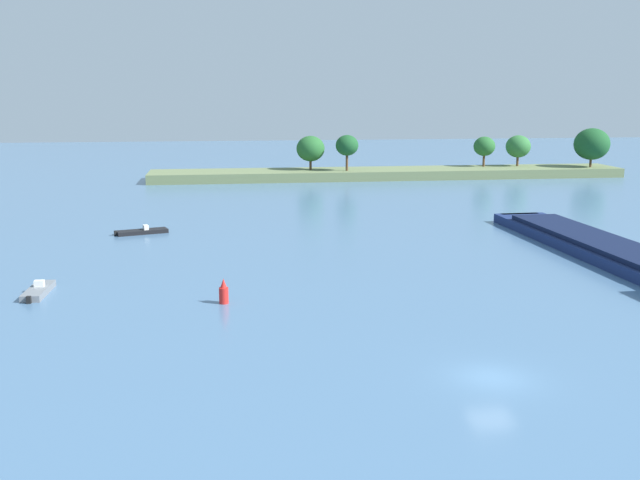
% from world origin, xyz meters
% --- Properties ---
extents(ground_plane, '(400.00, 400.00, 0.00)m').
position_xyz_m(ground_plane, '(0.00, 0.00, 0.00)').
color(ground_plane, '#476B8E').
extents(treeline_island, '(85.28, 10.12, 8.78)m').
position_xyz_m(treeline_island, '(20.79, 94.26, 2.19)').
color(treeline_island, '#66754C').
rests_on(treeline_island, ground).
extents(fishing_skiff, '(5.82, 3.29, 0.93)m').
position_xyz_m(fishing_skiff, '(-23.39, 45.66, 0.24)').
color(fishing_skiff, black).
rests_on(fishing_skiff, ground).
extents(small_motorboat, '(1.64, 5.32, 1.00)m').
position_xyz_m(small_motorboat, '(-28.89, 21.23, 0.27)').
color(small_motorboat, slate).
rests_on(small_motorboat, ground).
extents(cargo_barge, '(7.34, 37.76, 5.61)m').
position_xyz_m(cargo_barge, '(21.61, 28.01, 0.83)').
color(cargo_barge, navy).
rests_on(cargo_barge, ground).
extents(channel_buoy_red, '(0.70, 0.70, 1.90)m').
position_xyz_m(channel_buoy_red, '(-14.59, 16.74, 0.81)').
color(channel_buoy_red, red).
rests_on(channel_buoy_red, ground).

